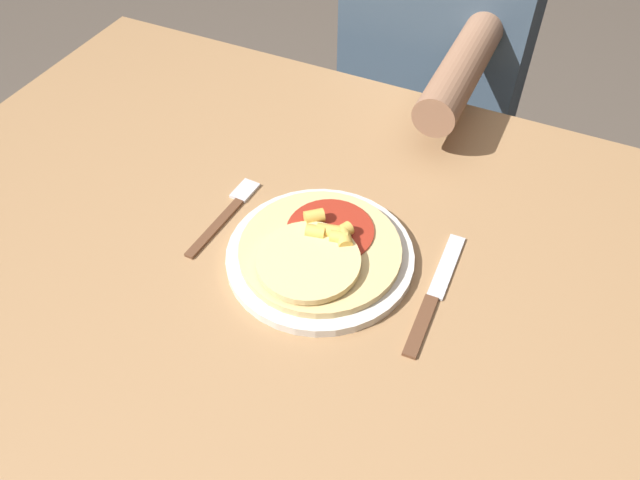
{
  "coord_description": "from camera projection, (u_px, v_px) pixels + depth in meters",
  "views": [
    {
      "loc": [
        0.28,
        -0.49,
        1.44
      ],
      "look_at": [
        0.04,
        0.02,
        0.82
      ],
      "focal_mm": 35.0,
      "sensor_mm": 36.0,
      "label": 1
    }
  ],
  "objects": [
    {
      "name": "person_diner",
      "position": [
        433.0,
        66.0,
        1.36
      ],
      "size": [
        0.37,
        0.52,
        1.18
      ],
      "color": "#2D2D38",
      "rests_on": "ground_plane"
    },
    {
      "name": "dining_table",
      "position": [
        288.0,
        307.0,
        0.94
      ],
      "size": [
        1.28,
        0.94,
        0.78
      ],
      "color": "#9E754C",
      "rests_on": "ground_plane"
    },
    {
      "name": "fork",
      "position": [
        228.0,
        212.0,
        0.93
      ],
      "size": [
        0.03,
        0.18,
        0.0
      ],
      "color": "brown",
      "rests_on": "dining_table"
    },
    {
      "name": "plate",
      "position": [
        320.0,
        256.0,
        0.86
      ],
      "size": [
        0.26,
        0.26,
        0.01
      ],
      "color": "silver",
      "rests_on": "dining_table"
    },
    {
      "name": "pizza",
      "position": [
        319.0,
        250.0,
        0.85
      ],
      "size": [
        0.22,
        0.22,
        0.04
      ],
      "color": "#DBBC7A",
      "rests_on": "plate"
    },
    {
      "name": "knife",
      "position": [
        434.0,
        294.0,
        0.83
      ],
      "size": [
        0.03,
        0.22,
        0.0
      ],
      "color": "brown",
      "rests_on": "dining_table"
    }
  ]
}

